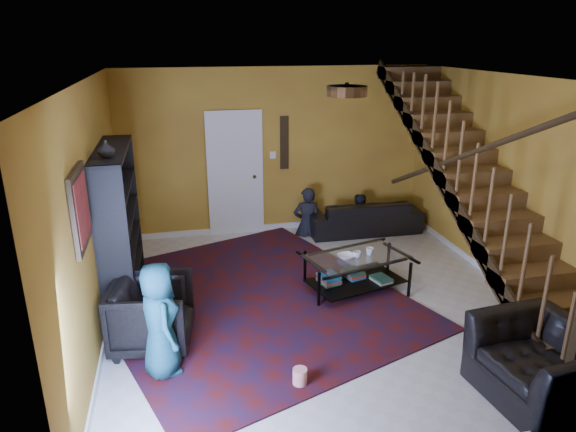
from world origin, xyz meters
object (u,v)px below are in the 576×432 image
object	(u,v)px
coffee_table	(356,270)
armchair_right	(541,364)
bookshelf	(121,231)
armchair_left	(152,314)
sofa	(363,216)

from	to	relation	value
coffee_table	armchair_right	bearing A→B (deg)	-69.50
bookshelf	coffee_table	distance (m)	3.08
armchair_left	coffee_table	size ratio (longest dim) A/B	0.58
sofa	coffee_table	size ratio (longest dim) A/B	1.35
bookshelf	coffee_table	size ratio (longest dim) A/B	1.38
bookshelf	armchair_left	xyz separation A→B (m)	(0.35, -1.15, -0.58)
bookshelf	armchair_left	size ratio (longest dim) A/B	2.37
bookshelf	sofa	world-z (taller)	bookshelf
armchair_left	coffee_table	bearing A→B (deg)	-64.63
armchair_left	armchair_right	bearing A→B (deg)	-106.43
sofa	coffee_table	bearing A→B (deg)	67.43
sofa	coffee_table	world-z (taller)	sofa
armchair_left	armchair_right	xyz separation A→B (m)	(3.55, -1.70, -0.03)
armchair_left	armchair_right	size ratio (longest dim) A/B	0.76
bookshelf	armchair_left	world-z (taller)	bookshelf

